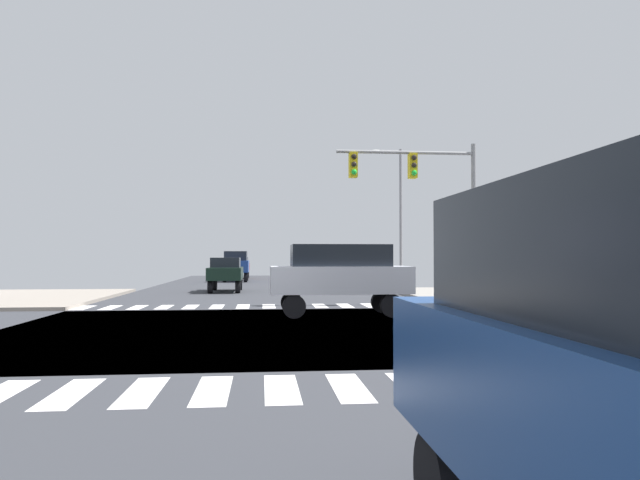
# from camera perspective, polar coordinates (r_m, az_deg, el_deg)

# --- Properties ---
(ground) EXTENTS (90.00, 90.00, 0.05)m
(ground) POSITION_cam_1_polar(r_m,az_deg,el_deg) (16.28, -5.45, -8.53)
(ground) COLOR #33343A
(sidewalk_corner_ne) EXTENTS (12.00, 12.00, 0.14)m
(sidewalk_corner_ne) POSITION_cam_1_polar(r_m,az_deg,el_deg) (31.09, 19.29, -4.95)
(sidewalk_corner_ne) COLOR gray
(sidewalk_corner_ne) RESTS_ON ground
(crosswalk_near) EXTENTS (13.50, 2.00, 0.01)m
(crosswalk_near) POSITION_cam_1_polar(r_m,az_deg,el_deg) (9.07, -6.94, -13.94)
(crosswalk_near) COLOR white
(crosswalk_near) RESTS_ON ground
(crosswalk_far) EXTENTS (13.50, 2.00, 0.01)m
(crosswalk_far) POSITION_cam_1_polar(r_m,az_deg,el_deg) (23.54, -6.12, -6.30)
(crosswalk_far) COLOR white
(crosswalk_far) RESTS_ON ground
(traffic_signal_mast) EXTENTS (5.78, 0.55, 6.57)m
(traffic_signal_mast) POSITION_cam_1_polar(r_m,az_deg,el_deg) (24.73, 9.64, 5.13)
(traffic_signal_mast) COLOR gray
(traffic_signal_mast) RESTS_ON ground
(street_lamp) EXTENTS (1.78, 0.32, 7.92)m
(street_lamp) POSITION_cam_1_polar(r_m,az_deg,el_deg) (33.54, 7.29, 3.23)
(street_lamp) COLOR gray
(street_lamp) RESTS_ON ground
(suv_farside_2) EXTENTS (1.96, 4.60, 2.34)m
(suv_farside_2) POSITION_cam_1_polar(r_m,az_deg,el_deg) (47.00, -8.00, -2.23)
(suv_farside_2) COLOR black
(suv_farside_2) RESTS_ON ground
(sedan_crossing_1) EXTENTS (1.80, 4.30, 1.88)m
(sedan_crossing_1) POSITION_cam_1_polar(r_m,az_deg,el_deg) (53.23, -7.72, -2.45)
(sedan_crossing_1) COLOR black
(sedan_crossing_1) RESTS_ON ground
(sedan_queued_2) EXTENTS (1.80, 4.30, 1.88)m
(sedan_queued_2) POSITION_cam_1_polar(r_m,az_deg,el_deg) (33.49, -8.96, -2.97)
(sedan_queued_2) COLOR black
(sedan_queued_2) RESTS_ON ground
(suv_trailing_3) EXTENTS (4.60, 1.96, 2.34)m
(suv_trailing_3) POSITION_cam_1_polar(r_m,az_deg,el_deg) (19.83, 1.92, -3.17)
(suv_trailing_3) COLOR black
(suv_trailing_3) RESTS_ON ground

